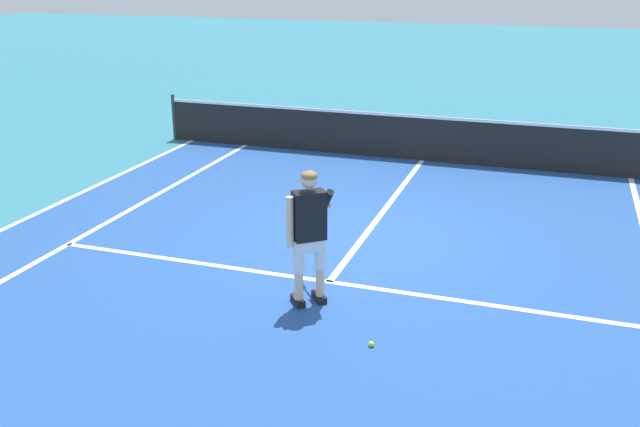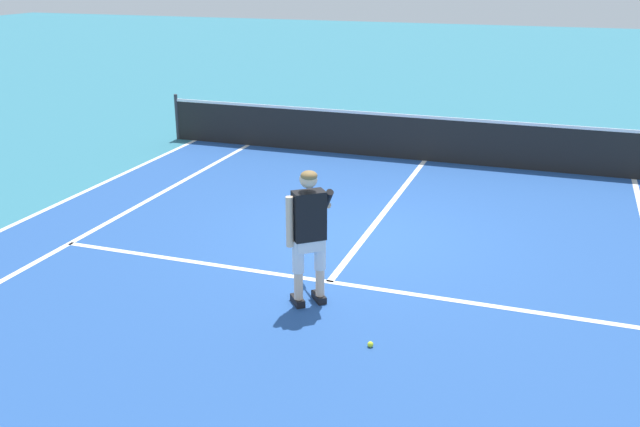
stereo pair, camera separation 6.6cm
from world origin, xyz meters
TOP-DOWN VIEW (x-y plane):
  - ground_plane at (0.00, 0.00)m, footprint 80.00×80.00m
  - court_inner_surface at (0.00, -0.62)m, footprint 10.98×11.05m
  - line_service at (0.00, -1.70)m, footprint 8.23×0.10m
  - line_centre_service at (0.00, 1.50)m, footprint 0.10×6.40m
  - line_singles_left at (-4.12, -0.62)m, footprint 0.10×10.65m
  - line_doubles_left at (-5.49, -0.62)m, footprint 0.10×10.65m
  - tennis_net at (0.00, 4.70)m, footprint 11.96×0.08m
  - tennis_player at (-0.05, -2.34)m, footprint 0.66×1.19m
  - tennis_ball_near_feet at (0.95, -3.13)m, footprint 0.07×0.07m

SIDE VIEW (x-z plane):
  - ground_plane at x=0.00m, z-range 0.00..0.00m
  - court_inner_surface at x=0.00m, z-range 0.00..0.00m
  - line_service at x=0.00m, z-range 0.00..0.01m
  - line_centre_service at x=0.00m, z-range 0.00..0.01m
  - line_singles_left at x=-4.12m, z-range 0.00..0.01m
  - line_doubles_left at x=-5.49m, z-range 0.00..0.01m
  - tennis_ball_near_feet at x=0.95m, z-range 0.00..0.07m
  - tennis_net at x=0.00m, z-range -0.04..1.03m
  - tennis_player at x=-0.05m, z-range 0.13..1.85m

